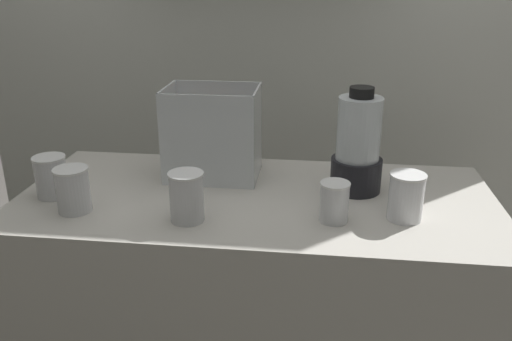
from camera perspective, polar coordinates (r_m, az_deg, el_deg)
The scene contains 9 objects.
counter at distance 1.79m, azimuth 0.00°, elevation -16.05°, with size 1.40×0.64×0.90m, color beige.
back_wall_unit at distance 2.20m, azimuth 2.39°, elevation 14.26°, with size 2.60×0.24×2.50m.
carrot_display_bin at distance 1.68m, azimuth -4.71°, elevation 2.35°, with size 0.29×0.20×0.29m.
blender_pitcher at distance 1.58m, azimuth 10.94°, elevation 2.45°, with size 0.15×0.15×0.31m.
juice_cup_carrot_far_left at distance 1.64m, azimuth -21.24°, elevation -0.78°, with size 0.09×0.09×0.12m.
juice_cup_carrot_left at distance 1.52m, azimuth -19.14°, elevation -2.29°, with size 0.09×0.09×0.13m.
juice_cup_carrot_middle at distance 1.40m, azimuth -7.48°, elevation -3.18°, with size 0.09×0.09×0.13m.
juice_cup_mango_right at distance 1.40m, azimuth 8.45°, elevation -3.56°, with size 0.08×0.08×0.11m.
juice_cup_pomegranate_far_right at distance 1.45m, azimuth 15.89°, elevation -3.02°, with size 0.10×0.10×0.13m.
Camera 1 is at (0.17, -1.41, 1.53)m, focal length 37.00 mm.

